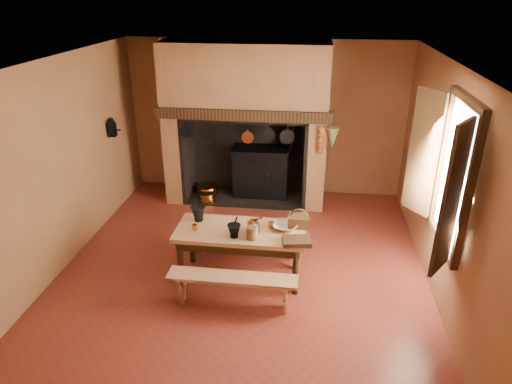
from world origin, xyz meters
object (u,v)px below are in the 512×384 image
iron_range (261,171)px  coffee_grinder (254,226)px  bench_front (233,284)px  mixing_bowl (285,226)px  work_table (241,237)px  wicker_basket (299,221)px

iron_range → coffee_grinder: bearing=-85.4°
bench_front → mixing_bowl: bearing=51.6°
work_table → coffee_grinder: 0.27m
wicker_basket → coffee_grinder: bearing=-160.1°
iron_range → bench_front: size_ratio=1.01×
iron_range → wicker_basket: (0.78, -2.49, 0.33)m
iron_range → coffee_grinder: size_ratio=7.66×
work_table → bench_front: work_table is taller
bench_front → mixing_bowl: size_ratio=4.91×
work_table → bench_front: 0.70m
mixing_bowl → wicker_basket: (0.16, 0.09, 0.05)m
iron_range → bench_front: (0.04, -3.31, -0.15)m
iron_range → bench_front: bearing=-89.3°
iron_range → wicker_basket: iron_range is taller
bench_front → mixing_bowl: (0.58, 0.73, 0.44)m
iron_range → work_table: (0.04, -2.67, 0.13)m
bench_front → coffee_grinder: 0.79m
bench_front → coffee_grinder: coffee_grinder is taller
bench_front → wicker_basket: bearing=47.8°
coffee_grinder → work_table: bearing=146.6°
iron_range → coffee_grinder: (0.22, -2.71, 0.32)m
iron_range → mixing_bowl: iron_range is taller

